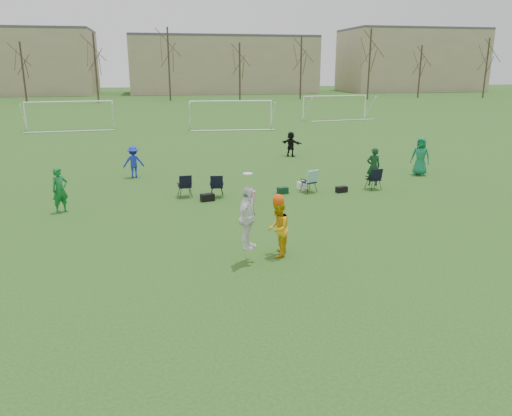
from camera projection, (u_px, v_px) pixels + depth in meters
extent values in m
plane|color=#244E18|center=(262.00, 264.00, 13.98)|extent=(260.00, 260.00, 0.00)
imported|color=#136D2C|center=(60.00, 190.00, 18.73)|extent=(0.75, 0.71, 1.72)
imported|color=#182BB7|center=(134.00, 162.00, 24.73)|extent=(1.04, 0.63, 1.56)
imported|color=#147449|center=(421.00, 156.00, 25.24)|extent=(1.11, 1.08, 1.93)
imported|color=black|center=(291.00, 144.00, 30.63)|extent=(1.30, 1.31, 1.51)
imported|color=white|center=(247.00, 218.00, 13.71)|extent=(0.93, 1.12, 1.79)
imported|color=#F0AD14|center=(278.00, 229.00, 14.38)|extent=(0.89, 0.99, 1.66)
sphere|color=#EE4F0C|center=(278.00, 200.00, 14.14)|extent=(0.33, 0.33, 0.33)
cylinder|color=white|center=(248.00, 174.00, 13.43)|extent=(0.27, 0.27, 0.03)
imported|color=#0F371B|center=(373.00, 167.00, 22.37)|extent=(0.67, 0.48, 1.71)
cube|color=black|center=(207.00, 197.00, 20.51)|extent=(0.60, 0.42, 0.30)
cube|color=pink|center=(251.00, 196.00, 20.57)|extent=(0.38, 0.27, 0.40)
cube|color=#0D321C|center=(283.00, 190.00, 21.71)|extent=(0.49, 0.34, 0.28)
cube|color=white|center=(302.00, 185.00, 22.55)|extent=(0.46, 0.35, 0.32)
cylinder|color=white|center=(305.00, 183.00, 22.99)|extent=(0.26, 0.26, 0.30)
cube|color=black|center=(342.00, 189.00, 21.94)|extent=(0.55, 0.37, 0.26)
cube|color=black|center=(185.00, 186.00, 21.10)|extent=(0.66, 0.66, 0.96)
cube|color=black|center=(217.00, 186.00, 21.08)|extent=(0.67, 0.67, 0.96)
cube|color=black|center=(309.00, 181.00, 21.93)|extent=(0.77, 0.77, 0.96)
cube|color=black|center=(374.00, 179.00, 22.42)|extent=(0.69, 0.69, 0.96)
cylinder|color=white|center=(25.00, 117.00, 42.82)|extent=(0.12, 0.12, 2.40)
cylinder|color=white|center=(113.00, 115.00, 44.81)|extent=(0.12, 0.12, 2.40)
cylinder|color=white|center=(69.00, 102.00, 43.49)|extent=(7.28, 0.76, 0.12)
cylinder|color=white|center=(190.00, 115.00, 44.14)|extent=(0.12, 0.12, 2.40)
cylinder|color=white|center=(271.00, 114.00, 45.05)|extent=(0.12, 0.12, 2.40)
cylinder|color=white|center=(231.00, 101.00, 44.27)|extent=(7.29, 0.63, 0.12)
cylinder|color=white|center=(303.00, 108.00, 51.37)|extent=(0.12, 0.12, 2.40)
cylinder|color=white|center=(365.00, 107.00, 53.70)|extent=(0.12, 0.12, 2.40)
cylinder|color=white|center=(335.00, 96.00, 52.21)|extent=(7.25, 1.13, 0.12)
cylinder|color=#382B21|center=(23.00, 72.00, 76.00)|extent=(0.28, 0.28, 9.00)
cylinder|color=#382B21|center=(96.00, 68.00, 75.10)|extent=(0.28, 0.28, 10.20)
cylinder|color=#382B21|center=(169.00, 64.00, 79.86)|extent=(0.28, 0.28, 11.40)
cylinder|color=#382B21|center=(240.00, 72.00, 79.45)|extent=(0.28, 0.28, 9.00)
cylinder|color=#382B21|center=(301.00, 68.00, 84.21)|extent=(0.28, 0.28, 10.20)
cylinder|color=#382B21|center=(369.00, 65.00, 83.31)|extent=(0.28, 0.28, 11.40)
cylinder|color=#382B21|center=(420.00, 72.00, 88.56)|extent=(0.28, 0.28, 9.00)
cylinder|color=#382B21|center=(486.00, 68.00, 87.66)|extent=(0.28, 0.28, 10.20)
cube|color=tan|center=(223.00, 66.00, 105.30)|extent=(38.00, 16.00, 11.00)
cube|color=tan|center=(410.00, 62.00, 113.21)|extent=(30.00, 16.00, 13.00)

